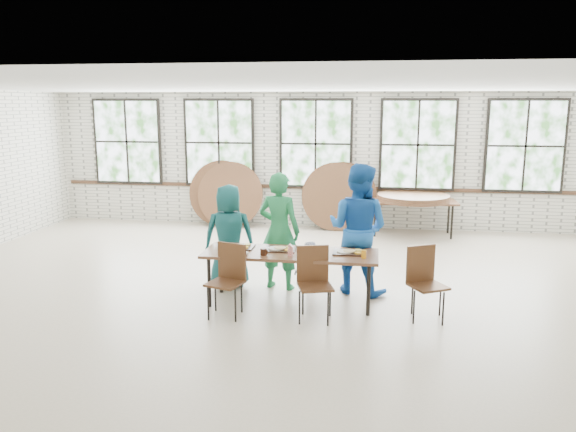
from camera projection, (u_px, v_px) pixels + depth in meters
The scene contains 13 objects.
room at pixel (316, 146), 12.38m from camera, with size 12.00×12.00×12.00m.
dining_table at pixel (290, 256), 7.73m from camera, with size 2.40×0.81×0.74m.
chair_near_left at pixel (229, 274), 7.36m from camera, with size 0.52×0.51×0.95m.
chair_near_right at pixel (314, 276), 7.24m from camera, with size 0.52×0.51×0.95m.
chair_spare at pixel (424, 276), 7.25m from camera, with size 0.56×0.56×0.95m.
adult_teal at pixel (229, 236), 8.50m from camera, with size 0.77×0.50×1.57m, color #195C5F.
adult_green at pixel (279, 231), 8.36m from camera, with size 0.64×0.42×1.77m, color #228249.
toddler at pixel (310, 266), 8.40m from camera, with size 0.47×0.27×0.73m, color #121137.
adult_blue at pixel (358, 229), 8.18m from camera, with size 0.93×0.72×1.91m, color #1857AE.
storage_table at pixel (413, 203), 11.82m from camera, with size 1.84×0.85×0.74m.
tabletop_clutter at pixel (295, 251), 7.68m from camera, with size 2.03×0.61×0.11m.
round_tops_stacked at pixel (413, 198), 11.79m from camera, with size 1.50×1.50×0.13m.
round_tops_leaning at pixel (281, 195), 12.51m from camera, with size 4.25×0.48×1.49m.
Camera 1 is at (1.29, -7.96, 2.76)m, focal length 35.00 mm.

